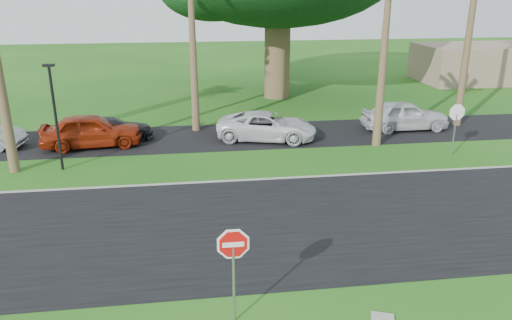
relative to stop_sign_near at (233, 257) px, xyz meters
The scene contains 13 objects.
ground 3.52m from the stop_sign_near, 99.46° to the left, with size 120.00×120.00×0.00m, color #174D13.
road 5.33m from the stop_sign_near, 95.71° to the left, with size 120.00×8.00×0.02m, color black.
parking_strip 15.61m from the stop_sign_near, 91.85° to the left, with size 120.00×5.00×0.02m, color black.
curb 9.23m from the stop_sign_near, 93.16° to the left, with size 120.00×0.12×0.06m, color gray.
stop_sign_near is the anchor object (origin of this frame).
stop_sign_far 15.91m from the stop_sign_near, 43.73° to the left, with size 1.05×0.07×2.62m.
streetlight_right 13.24m from the stop_sign_near, 119.48° to the left, with size 0.45×0.25×4.64m.
building_far 37.33m from the stop_sign_near, 50.98° to the left, with size 10.00×6.00×3.00m, color gray.
car_red 15.79m from the stop_sign_near, 111.29° to the left, with size 1.96×4.87×1.66m, color maroon.
car_dark 16.31m from the stop_sign_near, 107.50° to the left, with size 1.73×4.26×1.23m, color black.
car_minivan 15.05m from the stop_sign_near, 77.95° to the left, with size 2.38×5.15×1.43m, color silver.
car_pickup 19.09m from the stop_sign_near, 54.54° to the left, with size 1.92×4.77×1.62m, color silver.
utility_slab 4.02m from the stop_sign_near, ahead, with size 0.55×0.35×0.06m, color gray.
Camera 1 is at (-0.37, -13.09, 7.71)m, focal length 35.00 mm.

